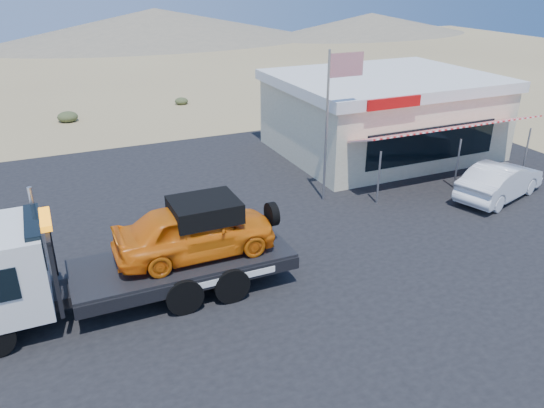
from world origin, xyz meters
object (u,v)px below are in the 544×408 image
(white_sedan, at_px, (500,181))
(jerky_store, at_px, (382,113))
(flagpole, at_px, (332,109))
(tow_truck, at_px, (122,252))

(white_sedan, xyz_separation_m, jerky_store, (-0.89, 7.26, 1.22))
(jerky_store, distance_m, flagpole, 7.36)
(white_sedan, bearing_deg, flagpole, 49.41)
(tow_truck, bearing_deg, jerky_store, 30.71)
(tow_truck, xyz_separation_m, white_sedan, (15.37, 1.34, -0.85))
(white_sedan, xyz_separation_m, flagpole, (-6.46, 2.79, 2.99))
(jerky_store, relative_size, flagpole, 1.73)
(flagpole, bearing_deg, jerky_store, 38.79)
(jerky_store, bearing_deg, tow_truck, -149.29)
(white_sedan, distance_m, jerky_store, 7.42)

